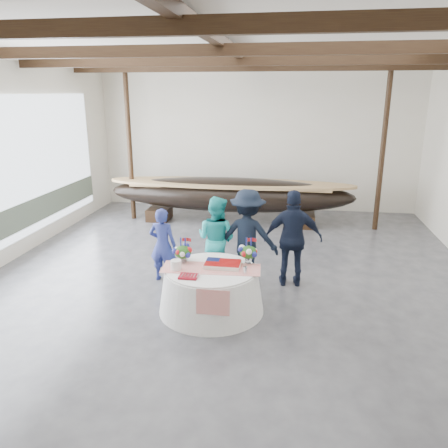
# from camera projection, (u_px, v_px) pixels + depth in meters

# --- Properties ---
(floor) EXTENTS (10.00, 12.00, 0.01)m
(floor) POSITION_uv_depth(u_px,v_px,m) (228.00, 282.00, 8.74)
(floor) COLOR #3D3D42
(floor) RESTS_ON ground
(wall_back) EXTENTS (10.00, 0.02, 4.50)m
(wall_back) POSITION_uv_depth(u_px,v_px,m) (256.00, 138.00, 13.76)
(wall_back) COLOR silver
(wall_back) RESTS_ON ground
(wall_front) EXTENTS (10.00, 0.02, 4.50)m
(wall_front) POSITION_uv_depth(u_px,v_px,m) (71.00, 353.00, 2.41)
(wall_front) COLOR silver
(wall_front) RESTS_ON ground
(ceiling) EXTENTS (10.00, 12.00, 0.01)m
(ceiling) POSITION_uv_depth(u_px,v_px,m) (229.00, 40.00, 7.44)
(ceiling) COLOR white
(ceiling) RESTS_ON wall_back
(pavilion_structure) EXTENTS (9.80, 11.76, 4.50)m
(pavilion_structure) POSITION_uv_depth(u_px,v_px,m) (235.00, 72.00, 8.28)
(pavilion_structure) COLOR black
(pavilion_structure) RESTS_ON ground
(open_bay) EXTENTS (0.03, 7.00, 3.20)m
(open_bay) POSITION_uv_depth(u_px,v_px,m) (20.00, 176.00, 9.90)
(open_bay) COLOR silver
(open_bay) RESTS_ON ground
(longboat_display) EXTENTS (7.06, 1.41, 1.32)m
(longboat_display) POSITION_uv_depth(u_px,v_px,m) (230.00, 194.00, 12.50)
(longboat_display) COLOR black
(longboat_display) RESTS_ON ground
(banquet_table) EXTENTS (1.81, 1.81, 0.78)m
(banquet_table) POSITION_uv_depth(u_px,v_px,m) (211.00, 289.00, 7.51)
(banquet_table) COLOR silver
(banquet_table) RESTS_ON ground
(tabletop_items) EXTENTS (1.70, 1.03, 0.40)m
(tabletop_items) POSITION_uv_depth(u_px,v_px,m) (212.00, 256.00, 7.53)
(tabletop_items) COLOR red
(tabletop_items) RESTS_ON banquet_table
(guest_woman_blue) EXTENTS (0.57, 0.40, 1.50)m
(guest_woman_blue) POSITION_uv_depth(u_px,v_px,m) (163.00, 245.00, 8.63)
(guest_woman_blue) COLOR navy
(guest_woman_blue) RESTS_ON ground
(guest_woman_teal) EXTENTS (1.02, 0.92, 1.72)m
(guest_woman_teal) POSITION_uv_depth(u_px,v_px,m) (216.00, 239.00, 8.63)
(guest_woman_teal) COLOR #21ADAC
(guest_woman_teal) RESTS_ON ground
(guest_man_left) EXTENTS (1.27, 0.80, 1.88)m
(guest_man_left) POSITION_uv_depth(u_px,v_px,m) (247.00, 237.00, 8.52)
(guest_man_left) COLOR black
(guest_man_left) RESTS_ON ground
(guest_man_right) EXTENTS (1.14, 0.54, 1.90)m
(guest_man_right) POSITION_uv_depth(u_px,v_px,m) (293.00, 239.00, 8.36)
(guest_man_right) COLOR black
(guest_man_right) RESTS_ON ground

